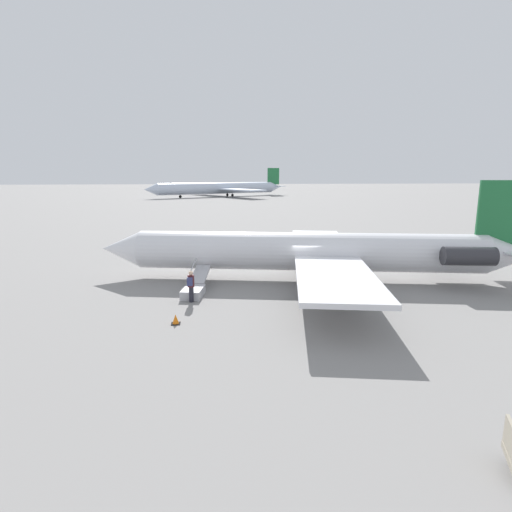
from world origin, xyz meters
name	(u,v)px	position (x,y,z in m)	size (l,w,h in m)	color
ground_plane	(307,280)	(0.00, 0.00, 0.00)	(600.00, 600.00, 0.00)	gray
airplane_main	(322,251)	(-0.87, 0.18, 1.95)	(28.15, 21.57, 6.52)	silver
airplane_taxiing_distant	(221,188)	(1.15, -106.84, 2.78)	(46.20, 36.87, 9.37)	silver
boarding_stairs	(195,288)	(7.32, 2.34, 0.37)	(1.80, 4.14, 1.65)	#B2B2B7
passenger	(191,284)	(7.47, 3.75, 1.00)	(0.39, 0.56, 1.74)	#23232D
traffic_cone_near_stairs	(176,320)	(8.10, 6.99, 0.21)	(0.42, 0.42, 0.46)	black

